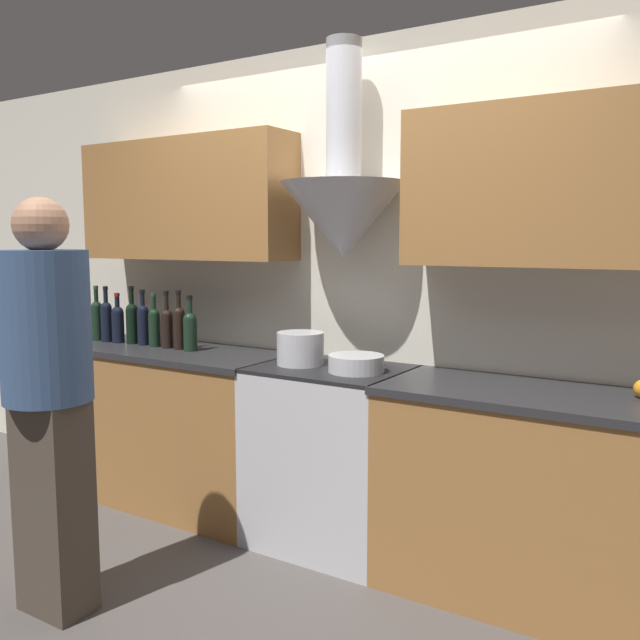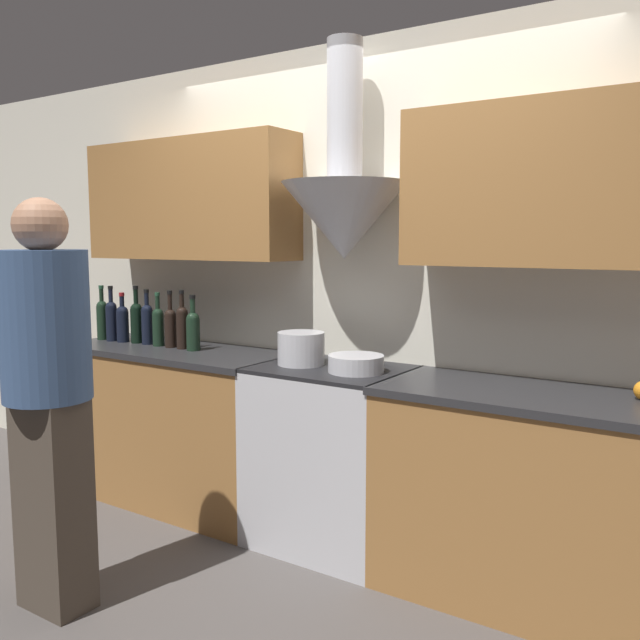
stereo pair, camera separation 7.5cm
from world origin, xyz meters
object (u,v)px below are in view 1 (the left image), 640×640
(wine_bottle_0, at_px, (97,318))
(wine_bottle_5, at_px, (154,325))
(stove_range, at_px, (331,455))
(wine_bottle_4, at_px, (143,322))
(wine_bottle_7, at_px, (179,325))
(wine_bottle_3, at_px, (132,321))
(stock_pot, at_px, (300,348))
(wine_bottle_6, at_px, (167,326))
(mixing_bowl, at_px, (356,363))
(wine_bottle_8, at_px, (190,329))
(wine_bottle_1, at_px, (106,319))
(wine_bottle_2, at_px, (118,322))
(person_foreground_left, at_px, (49,389))

(wine_bottle_0, distance_m, wine_bottle_5, 0.50)
(stove_range, relative_size, wine_bottle_5, 2.86)
(wine_bottle_4, xyz_separation_m, wine_bottle_7, (0.30, -0.01, 0.00))
(wine_bottle_5, bearing_deg, wine_bottle_7, 1.40)
(wine_bottle_3, height_order, stock_pot, wine_bottle_3)
(wine_bottle_0, distance_m, wine_bottle_4, 0.39)
(wine_bottle_4, relative_size, wine_bottle_6, 0.99)
(mixing_bowl, bearing_deg, stove_range, 166.59)
(wine_bottle_8, bearing_deg, mixing_bowl, -1.92)
(wine_bottle_1, bearing_deg, wine_bottle_8, 0.95)
(wine_bottle_2, bearing_deg, wine_bottle_4, 5.72)
(stove_range, bearing_deg, wine_bottle_5, 179.84)
(wine_bottle_3, bearing_deg, wine_bottle_0, -176.04)
(wine_bottle_3, xyz_separation_m, wine_bottle_5, (0.20, -0.01, -0.01))
(stove_range, distance_m, wine_bottle_2, 1.66)
(wine_bottle_8, bearing_deg, person_foreground_left, -75.72)
(wine_bottle_3, relative_size, wine_bottle_5, 1.10)
(wine_bottle_3, xyz_separation_m, stock_pot, (1.27, -0.04, -0.06))
(wine_bottle_6, bearing_deg, wine_bottle_2, -178.32)
(wine_bottle_7, bearing_deg, stock_pot, -1.97)
(stove_range, distance_m, wine_bottle_5, 1.37)
(wine_bottle_6, bearing_deg, wine_bottle_8, -2.78)
(wine_bottle_0, height_order, wine_bottle_7, wine_bottle_0)
(wine_bottle_6, bearing_deg, wine_bottle_7, 1.13)
(wine_bottle_4, distance_m, person_foreground_left, 1.37)
(wine_bottle_1, bearing_deg, mixing_bowl, -0.82)
(stove_range, height_order, wine_bottle_3, wine_bottle_3)
(wine_bottle_4, xyz_separation_m, person_foreground_left, (0.70, -1.18, -0.11))
(stove_range, bearing_deg, wine_bottle_6, 179.68)
(wine_bottle_2, bearing_deg, wine_bottle_3, 11.16)
(wine_bottle_6, bearing_deg, wine_bottle_5, -178.35)
(wine_bottle_5, bearing_deg, wine_bottle_3, 176.71)
(wine_bottle_6, xyz_separation_m, mixing_bowl, (1.31, -0.05, -0.09))
(wine_bottle_7, bearing_deg, wine_bottle_4, 178.81)
(wine_bottle_6, bearing_deg, person_foreground_left, -67.32)
(wine_bottle_7, bearing_deg, wine_bottle_2, -178.43)
(wine_bottle_1, relative_size, mixing_bowl, 1.28)
(wine_bottle_6, height_order, stock_pot, wine_bottle_6)
(wine_bottle_8, distance_m, mixing_bowl, 1.12)
(wine_bottle_1, height_order, wine_bottle_6, wine_bottle_1)
(wine_bottle_4, bearing_deg, wine_bottle_0, -177.08)
(wine_bottle_8, xyz_separation_m, mixing_bowl, (1.12, -0.04, -0.09))
(wine_bottle_5, xyz_separation_m, mixing_bowl, (1.41, -0.04, -0.09))
(person_foreground_left, bearing_deg, wine_bottle_0, 133.29)
(wine_bottle_1, distance_m, wine_bottle_7, 0.60)
(person_foreground_left, bearing_deg, wine_bottle_2, 127.80)
(stock_pot, height_order, mixing_bowl, stock_pot)
(wine_bottle_3, bearing_deg, wine_bottle_2, -168.84)
(wine_bottle_0, bearing_deg, mixing_bowl, -1.05)
(wine_bottle_6, height_order, mixing_bowl, wine_bottle_6)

